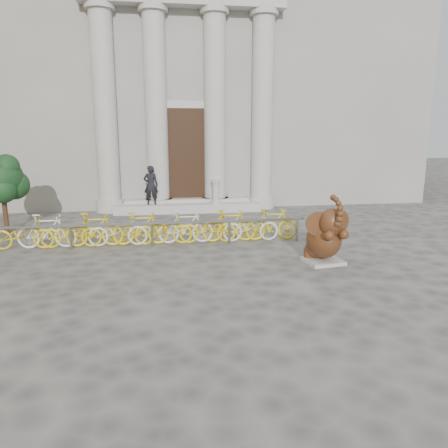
{
  "coord_description": "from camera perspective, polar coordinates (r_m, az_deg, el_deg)",
  "views": [
    {
      "loc": [
        -1.12,
        -8.58,
        3.35
      ],
      "look_at": [
        0.38,
        1.66,
        1.1
      ],
      "focal_mm": 35.0,
      "sensor_mm": 36.0,
      "label": 1
    }
  ],
  "objects": [
    {
      "name": "entrance_steps",
      "position": [
        18.29,
        -4.72,
        2.23
      ],
      "size": [
        6.0,
        1.2,
        0.36
      ],
      "primitive_type": "cube",
      "color": "#A8A59E",
      "rests_on": "ground"
    },
    {
      "name": "classical_building",
      "position": [
        23.69,
        -5.9,
        18.58
      ],
      "size": [
        22.0,
        10.7,
        12.0
      ],
      "color": "gray",
      "rests_on": "ground"
    },
    {
      "name": "tree",
      "position": [
        15.73,
        -26.98,
        5.3
      ],
      "size": [
        1.49,
        1.36,
        2.59
      ],
      "color": "#332114",
      "rests_on": "ground"
    },
    {
      "name": "balustrade_post",
      "position": [
        18.01,
        -1.1,
        4.11
      ],
      "size": [
        0.39,
        0.39,
        0.95
      ],
      "color": "#A8A59E",
      "rests_on": "entrance_steps"
    },
    {
      "name": "ground",
      "position": [
        9.28,
        -0.86,
        -8.9
      ],
      "size": [
        80.0,
        80.0,
        0.0
      ],
      "primitive_type": "plane",
      "color": "#474442",
      "rests_on": "ground"
    },
    {
      "name": "bike_rack",
      "position": [
        13.06,
        -9.44,
        -0.51
      ],
      "size": [
        9.14,
        0.53,
        1.0
      ],
      "color": "slate",
      "rests_on": "ground"
    },
    {
      "name": "pedestrian",
      "position": [
        17.91,
        -9.54,
        5.03
      ],
      "size": [
        0.59,
        0.4,
        1.58
      ],
      "primitive_type": "imported",
      "rotation": [
        0.0,
        0.0,
        3.1
      ],
      "color": "black",
      "rests_on": "entrance_steps"
    },
    {
      "name": "elephant_statue",
      "position": [
        11.33,
        13.03,
        -1.83
      ],
      "size": [
        1.19,
        1.39,
        1.8
      ],
      "rotation": [
        0.0,
        0.0,
        0.15
      ],
      "color": "#A8A59E",
      "rests_on": "ground"
    }
  ]
}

